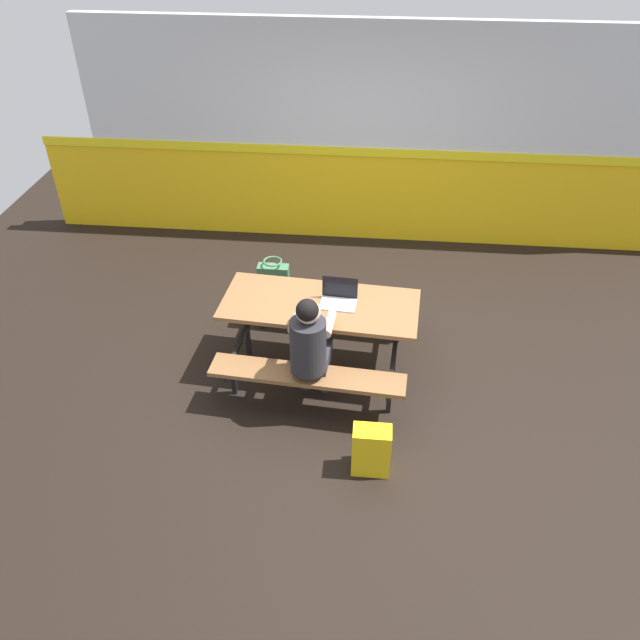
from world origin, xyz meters
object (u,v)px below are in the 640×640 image
student_nearer (310,344)px  tote_bag_bright (274,279)px  laptop_silver (339,298)px  picnic_table_main (320,318)px  backpack_dark (371,450)px

student_nearer → tote_bag_bright: bearing=109.0°
laptop_silver → tote_bag_bright: size_ratio=0.78×
picnic_table_main → laptop_silver: laptop_silver is taller
picnic_table_main → student_nearer: 0.57m
picnic_table_main → student_nearer: (-0.03, -0.56, 0.13)m
backpack_dark → tote_bag_bright: (-1.16, 2.42, -0.02)m
laptop_silver → backpack_dark: 1.42m
laptop_silver → tote_bag_bright: laptop_silver is taller
backpack_dark → student_nearer: bearing=129.8°
backpack_dark → picnic_table_main: bearing=113.2°
student_nearer → backpack_dark: size_ratio=2.74×
laptop_silver → backpack_dark: (0.36, -1.24, -0.57)m
student_nearer → backpack_dark: 0.99m
picnic_table_main → tote_bag_bright: (-0.63, 1.20, -0.38)m
picnic_table_main → student_nearer: bearing=-93.1°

